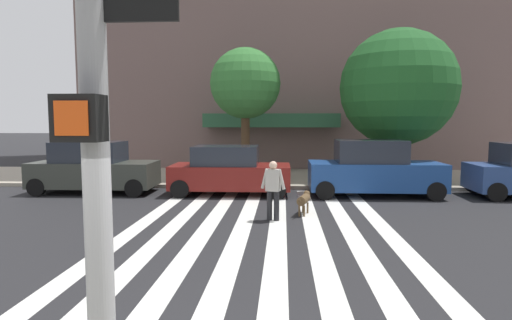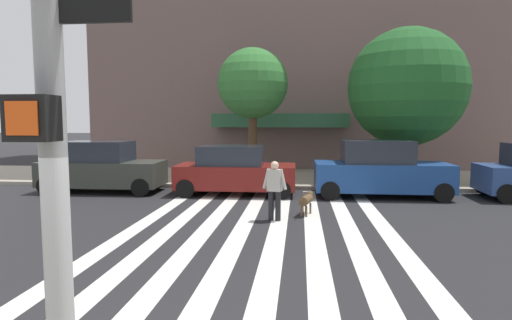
{
  "view_description": "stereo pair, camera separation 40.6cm",
  "coord_description": "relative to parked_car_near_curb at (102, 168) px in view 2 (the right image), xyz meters",
  "views": [
    {
      "loc": [
        1.07,
        -2.98,
        2.74
      ],
      "look_at": [
        0.4,
        7.33,
        1.77
      ],
      "focal_mm": 29.55,
      "sensor_mm": 36.0,
      "label": 1
    },
    {
      "loc": [
        1.47,
        -2.94,
        2.74
      ],
      "look_at": [
        0.4,
        7.33,
        1.77
      ],
      "focal_mm": 29.55,
      "sensor_mm": 36.0,
      "label": 2
    }
  ],
  "objects": [
    {
      "name": "street_tree_middle",
      "position": [
        11.92,
        2.55,
        3.16
      ],
      "size": [
        4.8,
        4.8,
        6.35
      ],
      "color": "#4C3823",
      "rests_on": "sidewalk_far"
    },
    {
      "name": "street_tree_nearest",
      "position": [
        5.51,
        3.07,
        3.38
      ],
      "size": [
        3.08,
        3.08,
        5.75
      ],
      "color": "#4C3823",
      "rests_on": "sidewalk_far"
    },
    {
      "name": "parked_car_third_in_line",
      "position": [
        10.46,
        0.0,
        0.03
      ],
      "size": [
        4.73,
        1.98,
        2.04
      ],
      "color": "navy",
      "rests_on": "ground_plane"
    },
    {
      "name": "parked_car_behind_first",
      "position": [
        5.2,
        -0.0,
        -0.06
      ],
      "size": [
        4.39,
        2.05,
        1.81
      ],
      "color": "maroon",
      "rests_on": "ground_plane"
    },
    {
      "name": "sidewalk_far",
      "position": [
        6.12,
        4.2,
        -0.86
      ],
      "size": [
        80.0,
        6.0,
        0.15
      ],
      "primitive_type": "cube",
      "color": "#A69C8A",
      "rests_on": "ground_plane"
    },
    {
      "name": "pedestrian_dog_walker",
      "position": [
        6.91,
        -4.03,
        -0.01
      ],
      "size": [
        0.7,
        0.33,
        1.64
      ],
      "color": "black",
      "rests_on": "ground_plane"
    },
    {
      "name": "ground_plane",
      "position": [
        6.12,
        -5.62,
        -0.93
      ],
      "size": [
        160.0,
        160.0,
        0.0
      ],
      "primitive_type": "plane",
      "color": "#232326"
    },
    {
      "name": "crosswalk_stripes",
      "position": [
        6.6,
        -5.62,
        -0.93
      ],
      "size": [
        6.75,
        13.04,
        0.01
      ],
      "color": "silver",
      "rests_on": "ground_plane"
    },
    {
      "name": "dog_on_leash",
      "position": [
        7.8,
        -3.22,
        -0.49
      ],
      "size": [
        0.45,
        1.07,
        0.65
      ],
      "color": "brown",
      "rests_on": "ground_plane"
    },
    {
      "name": "pedestrian_bystander",
      "position": [
        16.29,
        3.05,
        0.14
      ],
      "size": [
        0.52,
        0.6,
        1.64
      ],
      "color": "#6B6051",
      "rests_on": "sidewalk_far"
    },
    {
      "name": "parked_car_near_curb",
      "position": [
        0.0,
        0.0,
        0.0
      ],
      "size": [
        4.59,
        1.95,
        1.95
      ],
      "color": "#373A33",
      "rests_on": "ground_plane"
    }
  ]
}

